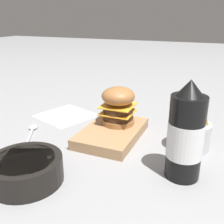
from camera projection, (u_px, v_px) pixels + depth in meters
ground_plane at (101, 145)px, 0.72m from camera, size 6.00×6.00×0.00m
serving_board at (112, 133)px, 0.76m from camera, size 0.23×0.15×0.03m
burger at (118, 105)px, 0.77m from camera, size 0.10×0.10×0.11m
ketchup_bottle at (186, 135)px, 0.55m from camera, size 0.08×0.08×0.22m
fries_basket at (190, 134)px, 0.69m from camera, size 0.10×0.10×0.13m
side_bowl at (26, 169)px, 0.55m from camera, size 0.16×0.16×0.05m
spoon at (31, 131)px, 0.79m from camera, size 0.16×0.10×0.01m
ketchup_puddle at (189, 129)px, 0.81m from camera, size 0.06×0.06×0.00m
parchment_square at (66, 115)px, 0.93m from camera, size 0.22×0.22×0.00m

